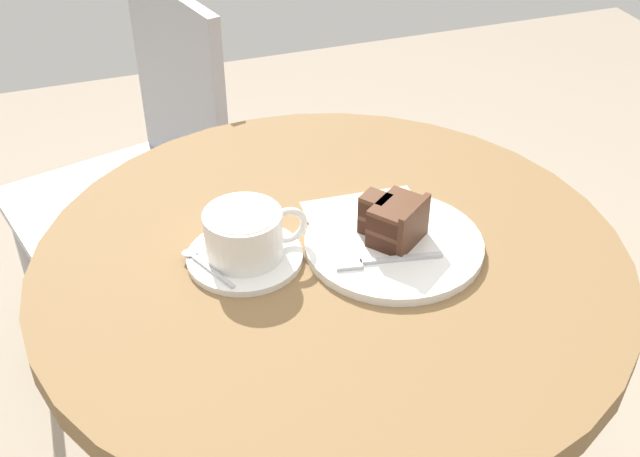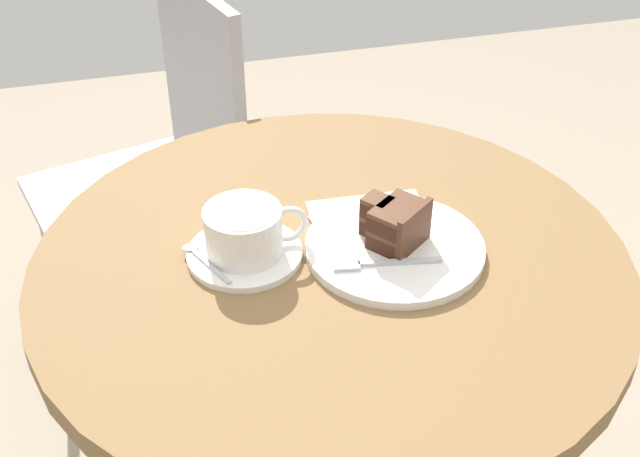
{
  "view_description": "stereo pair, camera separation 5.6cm",
  "coord_description": "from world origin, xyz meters",
  "px_view_note": "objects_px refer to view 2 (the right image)",
  "views": [
    {
      "loc": [
        -0.28,
        -0.76,
        1.35
      ],
      "look_at": [
        -0.01,
        0.0,
        0.76
      ],
      "focal_mm": 45.0,
      "sensor_mm": 36.0,
      "label": 1
    },
    {
      "loc": [
        -0.22,
        -0.78,
        1.35
      ],
      "look_at": [
        -0.01,
        0.0,
        0.76
      ],
      "focal_mm": 45.0,
      "sensor_mm": 36.0,
      "label": 2
    }
  ],
  "objects_px": {
    "cake_slice": "(396,224)",
    "teaspoon": "(202,257)",
    "cafe_chair": "(167,158)",
    "fork": "(374,263)",
    "coffee_cup": "(245,230)",
    "napkin": "(377,232)",
    "cake_plate": "(395,247)",
    "saucer": "(245,254)"
  },
  "relations": [
    {
      "from": "cake_slice",
      "to": "teaspoon",
      "type": "bearing_deg",
      "value": 172.31
    },
    {
      "from": "cafe_chair",
      "to": "fork",
      "type": "bearing_deg",
      "value": 0.58
    },
    {
      "from": "coffee_cup",
      "to": "fork",
      "type": "height_order",
      "value": "coffee_cup"
    },
    {
      "from": "fork",
      "to": "napkin",
      "type": "xyz_separation_m",
      "value": [
        0.03,
        0.08,
        -0.01
      ]
    },
    {
      "from": "cake_slice",
      "to": "cafe_chair",
      "type": "bearing_deg",
      "value": 109.55
    },
    {
      "from": "cake_plate",
      "to": "cake_slice",
      "type": "height_order",
      "value": "cake_slice"
    },
    {
      "from": "cake_plate",
      "to": "cafe_chair",
      "type": "relative_size",
      "value": 0.27
    },
    {
      "from": "saucer",
      "to": "napkin",
      "type": "xyz_separation_m",
      "value": [
        0.18,
        0.01,
        -0.0
      ]
    },
    {
      "from": "saucer",
      "to": "cake_plate",
      "type": "xyz_separation_m",
      "value": [
        0.19,
        -0.04,
        0.0
      ]
    },
    {
      "from": "cake_slice",
      "to": "napkin",
      "type": "relative_size",
      "value": 0.5
    },
    {
      "from": "teaspoon",
      "to": "fork",
      "type": "distance_m",
      "value": 0.21
    },
    {
      "from": "coffee_cup",
      "to": "teaspoon",
      "type": "bearing_deg",
      "value": -178.59
    },
    {
      "from": "napkin",
      "to": "coffee_cup",
      "type": "bearing_deg",
      "value": -178.5
    },
    {
      "from": "cake_slice",
      "to": "cafe_chair",
      "type": "xyz_separation_m",
      "value": [
        -0.24,
        0.68,
        -0.26
      ]
    },
    {
      "from": "cafe_chair",
      "to": "coffee_cup",
      "type": "bearing_deg",
      "value": -10.15
    },
    {
      "from": "saucer",
      "to": "napkin",
      "type": "bearing_deg",
      "value": 1.65
    },
    {
      "from": "coffee_cup",
      "to": "fork",
      "type": "distance_m",
      "value": 0.16
    },
    {
      "from": "cafe_chair",
      "to": "napkin",
      "type": "bearing_deg",
      "value": 4.84
    },
    {
      "from": "teaspoon",
      "to": "napkin",
      "type": "xyz_separation_m",
      "value": [
        0.23,
        0.01,
        -0.01
      ]
    },
    {
      "from": "cake_plate",
      "to": "cake_slice",
      "type": "relative_size",
      "value": 2.51
    },
    {
      "from": "saucer",
      "to": "fork",
      "type": "xyz_separation_m",
      "value": [
        0.15,
        -0.07,
        0.01
      ]
    },
    {
      "from": "teaspoon",
      "to": "napkin",
      "type": "relative_size",
      "value": 0.49
    },
    {
      "from": "cake_slice",
      "to": "saucer",
      "type": "bearing_deg",
      "value": 169.86
    },
    {
      "from": "cake_slice",
      "to": "cafe_chair",
      "type": "height_order",
      "value": "cafe_chair"
    },
    {
      "from": "cake_slice",
      "to": "fork",
      "type": "distance_m",
      "value": 0.06
    },
    {
      "from": "saucer",
      "to": "cake_slice",
      "type": "bearing_deg",
      "value": -10.14
    },
    {
      "from": "fork",
      "to": "cake_plate",
      "type": "bearing_deg",
      "value": -128.97
    },
    {
      "from": "teaspoon",
      "to": "napkin",
      "type": "distance_m",
      "value": 0.23
    },
    {
      "from": "teaspoon",
      "to": "cafe_chair",
      "type": "height_order",
      "value": "cafe_chair"
    },
    {
      "from": "cake_plate",
      "to": "cafe_chair",
      "type": "height_order",
      "value": "cafe_chair"
    },
    {
      "from": "fork",
      "to": "saucer",
      "type": "bearing_deg",
      "value": -15.88
    },
    {
      "from": "napkin",
      "to": "cafe_chair",
      "type": "height_order",
      "value": "cafe_chair"
    },
    {
      "from": "teaspoon",
      "to": "napkin",
      "type": "height_order",
      "value": "teaspoon"
    },
    {
      "from": "cake_plate",
      "to": "napkin",
      "type": "relative_size",
      "value": 1.25
    },
    {
      "from": "napkin",
      "to": "cafe_chair",
      "type": "distance_m",
      "value": 0.71
    },
    {
      "from": "cake_plate",
      "to": "coffee_cup",
      "type": "bearing_deg",
      "value": 168.06
    },
    {
      "from": "coffee_cup",
      "to": "cake_slice",
      "type": "xyz_separation_m",
      "value": [
        0.19,
        -0.03,
        -0.0
      ]
    },
    {
      "from": "napkin",
      "to": "saucer",
      "type": "bearing_deg",
      "value": -178.35
    },
    {
      "from": "teaspoon",
      "to": "fork",
      "type": "height_order",
      "value": "fork"
    },
    {
      "from": "teaspoon",
      "to": "cafe_chair",
      "type": "distance_m",
      "value": 0.68
    },
    {
      "from": "napkin",
      "to": "cake_plate",
      "type": "bearing_deg",
      "value": -78.26
    },
    {
      "from": "fork",
      "to": "napkin",
      "type": "distance_m",
      "value": 0.08
    }
  ]
}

